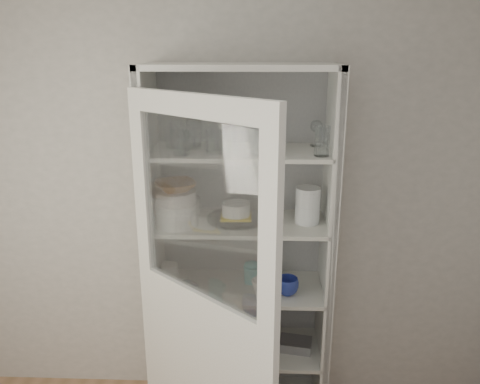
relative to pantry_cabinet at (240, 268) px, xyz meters
The scene contains 36 objects.
wall_back 0.44m from the pantry_cabinet, 140.87° to the left, with size 3.60×0.02×2.60m, color #AFADA6.
pantry_cabinet is the anchor object (origin of this frame).
cupboard_door 0.61m from the pantry_cabinet, 105.43° to the right, with size 0.70×0.62×2.00m.
tumbler_0 0.86m from the pantry_cabinet, 145.07° to the right, with size 0.07×0.07×0.13m, color silver.
tumbler_1 0.87m from the pantry_cabinet, 142.59° to the right, with size 0.07×0.07×0.14m, color silver.
tumbler_2 0.81m from the pantry_cabinet, 109.63° to the right, with size 0.06×0.06×0.13m, color silver.
tumbler_3 0.82m from the pantry_cabinet, 124.36° to the right, with size 0.07×0.07×0.13m, color silver.
tumbler_4 0.83m from the pantry_cabinet, 47.04° to the right, with size 0.07×0.07×0.13m, color silver.
tumbler_5 0.83m from the pantry_cabinet, 49.93° to the right, with size 0.06×0.06×0.12m, color silver.
tumbler_6 0.92m from the pantry_cabinet, 26.23° to the right, with size 0.07×0.07×0.15m, color silver.
tumbler_7 0.87m from the pantry_cabinet, behind, with size 0.06×0.06×0.12m, color silver.
tumbler_8 0.86m from the pantry_cabinet, 167.02° to the right, with size 0.07×0.07×0.15m, color silver.
tumbler_9 0.83m from the pantry_cabinet, behind, with size 0.08×0.08×0.15m, color silver.
tumbler_10 0.80m from the pantry_cabinet, 137.99° to the right, with size 0.07×0.07×0.13m, color silver.
tumbler_11 0.79m from the pantry_cabinet, 105.95° to the right, with size 0.06×0.06×0.12m, color silver.
goblet_0 0.85m from the pantry_cabinet, behind, with size 0.08×0.08×0.18m, color silver, non-canonical shape.
goblet_1 0.81m from the pantry_cabinet, 47.74° to the left, with size 0.08×0.08×0.17m, color silver, non-canonical shape.
goblet_2 0.81m from the pantry_cabinet, ahead, with size 0.07×0.07×0.16m, color silver, non-canonical shape.
goblet_3 0.90m from the pantry_cabinet, ahead, with size 0.07×0.07×0.16m, color silver, non-canonical shape.
plate_stack_front 0.53m from the pantry_cabinet, 156.89° to the right, with size 0.22×0.22×0.13m, color white.
plate_stack_back 0.51m from the pantry_cabinet, 168.28° to the left, with size 0.23×0.23×0.08m, color white.
cream_bowl 0.60m from the pantry_cabinet, 156.89° to the right, with size 0.21×0.21×0.07m, color beige.
terracotta_bowl 0.65m from the pantry_cabinet, 156.89° to the right, with size 0.21×0.21×0.05m, color brown.
glass_platter 0.33m from the pantry_cabinet, 112.50° to the right, with size 0.32×0.32×0.02m, color silver.
yellow_trivet 0.35m from the pantry_cabinet, 112.50° to the right, with size 0.17×0.17×0.01m, color yellow.
white_ramekin 0.39m from the pantry_cabinet, 112.50° to the right, with size 0.16×0.16×0.07m, color white.
grey_bowl_stack 0.56m from the pantry_cabinet, 12.56° to the right, with size 0.13×0.13×0.20m, color silver.
mug_blue 0.31m from the pantry_cabinet, 30.02° to the right, with size 0.13×0.13×0.10m, color navy.
mug_teal 0.08m from the pantry_cabinet, 17.72° to the right, with size 0.12×0.12×0.11m, color #227875.
mug_white 0.23m from the pantry_cabinet, 56.80° to the right, with size 0.11×0.11×0.10m, color white.
teal_jar 0.07m from the pantry_cabinet, 13.26° to the right, with size 0.09×0.09×0.11m.
measuring_cups 0.33m from the pantry_cabinet, 157.37° to the right, with size 0.10×0.10×0.04m, color silver.
white_canister 0.41m from the pantry_cabinet, behind, with size 0.10×0.10×0.12m, color white.
cream_dish 0.47m from the pantry_cabinet, 138.25° to the right, with size 0.24×0.24×0.08m, color beige.
tin_box 0.57m from the pantry_cabinet, 14.69° to the right, with size 0.19×0.13×0.06m, color gray.
tumbler_12 0.83m from the pantry_cabinet, 67.40° to the right, with size 0.08×0.08×0.15m, color silver.
Camera 1 is at (0.29, -1.15, 2.17)m, focal length 35.00 mm.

